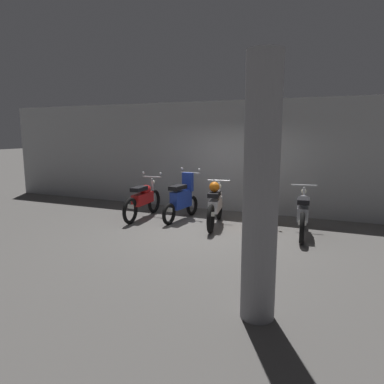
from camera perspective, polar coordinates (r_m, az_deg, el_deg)
ground_plane at (r=7.91m, az=2.29°, el=-6.51°), size 80.00×80.00×0.00m
back_wall at (r=9.95m, az=7.38°, el=5.68°), size 16.00×0.30×3.06m
motorbike_slot_0 at (r=9.20m, az=-7.89°, el=-1.16°), size 0.59×1.95×1.15m
motorbike_slot_1 at (r=8.94m, az=-1.64°, el=-1.16°), size 0.59×1.68×1.29m
motorbike_slot_2 at (r=8.35m, az=3.81°, el=-1.95°), size 0.60×1.93×1.08m
motorbike_slot_3 at (r=8.19m, az=10.67°, el=-2.31°), size 0.59×1.68×1.29m
motorbike_slot_4 at (r=7.96m, az=17.47°, el=-3.21°), size 0.56×1.95×1.03m
support_pillar at (r=4.07m, az=11.08°, el=0.11°), size 0.41×0.41×3.06m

